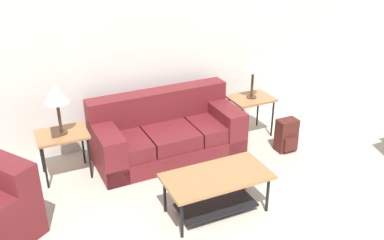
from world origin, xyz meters
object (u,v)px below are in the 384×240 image
at_px(backpack, 287,136).
at_px(side_table_left, 62,138).
at_px(coffee_table, 217,185).
at_px(side_table_right, 251,101).
at_px(table_lamp_right, 253,64).
at_px(table_lamp_left, 56,95).
at_px(couch, 167,134).

bearing_deg(backpack, side_table_left, 167.55).
bearing_deg(coffee_table, side_table_left, 133.21).
bearing_deg(side_table_right, table_lamp_right, 80.54).
distance_m(coffee_table, table_lamp_left, 2.06).
bearing_deg(table_lamp_left, side_table_right, -0.00).
xyz_separation_m(side_table_right, backpack, (0.19, -0.62, -0.30)).
height_order(table_lamp_left, table_lamp_right, same).
xyz_separation_m(side_table_left, side_table_right, (2.61, 0.00, 0.00)).
distance_m(couch, backpack, 1.61).
bearing_deg(couch, table_lamp_left, 178.26).
height_order(couch, table_lamp_right, table_lamp_right).
height_order(side_table_left, backpack, side_table_left).
distance_m(couch, table_lamp_left, 1.51).
relative_size(table_lamp_left, table_lamp_right, 1.00).
xyz_separation_m(couch, table_lamp_right, (1.31, 0.04, 0.76)).
bearing_deg(table_lamp_right, coffee_table, -132.58).
distance_m(couch, side_table_left, 1.32).
height_order(coffee_table, backpack, coffee_table).
xyz_separation_m(couch, table_lamp_left, (-1.30, 0.04, 0.76)).
relative_size(couch, side_table_left, 3.27).
bearing_deg(side_table_left, table_lamp_left, 108.43).
height_order(side_table_left, table_lamp_left, table_lamp_left).
bearing_deg(couch, coffee_table, -89.35).
relative_size(coffee_table, side_table_right, 1.89).
bearing_deg(backpack, side_table_right, 107.24).
distance_m(side_table_left, side_table_right, 2.61).
bearing_deg(table_lamp_left, table_lamp_right, 0.00).
xyz_separation_m(side_table_left, table_lamp_left, (-0.00, 0.00, 0.55)).
xyz_separation_m(table_lamp_left, table_lamp_right, (2.61, 0.00, 0.00)).
relative_size(coffee_table, table_lamp_right, 1.81).
distance_m(coffee_table, backpack, 1.68).
bearing_deg(side_table_left, table_lamp_right, 0.00).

